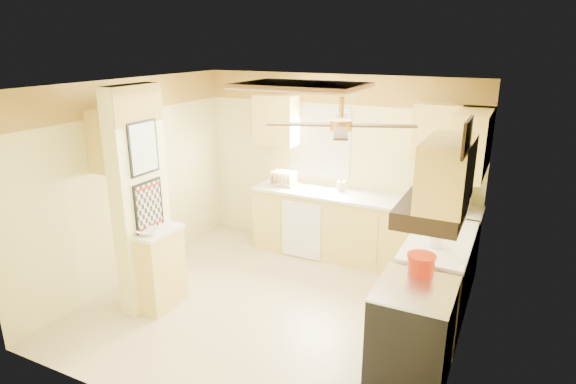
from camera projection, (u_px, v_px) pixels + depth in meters
The scene contains 34 objects.
floor at pixel (274, 306), 5.55m from camera, with size 4.00×4.00×0.00m, color #C7B28A.
ceiling at pixel (272, 85), 4.79m from camera, with size 4.00×4.00×0.00m, color white.
wall_back at pixel (336, 165), 6.80m from camera, with size 4.00×4.00×0.00m, color #EADE8F.
wall_front at pixel (152, 278), 3.55m from camera, with size 4.00×4.00×0.00m, color #EADE8F.
wall_left at pixel (132, 181), 6.01m from camera, with size 3.80×3.80×0.00m, color #EADE8F.
wall_right at pixel (469, 235), 4.33m from camera, with size 3.80×3.80×0.00m, color #EADE8F.
wallpaper_border at pixel (338, 89), 6.46m from camera, with size 4.00×0.02×0.40m, color gold.
partition_column at pixel (141, 201), 5.27m from camera, with size 0.20×0.70×2.50m, color #EADE8F.
partition_ledge at pixel (162, 270), 5.42m from camera, with size 0.25×0.55×0.90m, color #ECD168.
ledge_top at pixel (159, 232), 5.28m from camera, with size 0.28×0.58×0.04m, color silver.
lower_cabinets_back at pixel (360, 230), 6.57m from camera, with size 3.00×0.60×0.90m, color #ECD168.
lower_cabinets_right at pixel (438, 280), 5.21m from camera, with size 0.60×1.40×0.90m, color #ECD168.
countertop_back at pixel (362, 198), 6.42m from camera, with size 3.04×0.64×0.04m, color silver.
countertop_right at pixel (441, 240), 5.07m from camera, with size 0.64×1.44×0.04m, color silver.
dishwasher_panel at pixel (301, 230), 6.62m from camera, with size 0.58×0.02×0.80m, color white.
window at pixel (319, 142), 6.80m from camera, with size 0.92×0.02×1.02m.
upper_cab_back_left at pixel (276, 120), 6.82m from camera, with size 0.60×0.35×0.70m, color #ECD168.
upper_cab_back_right at pixel (452, 134), 5.81m from camera, with size 0.90×0.35×0.70m, color #ECD168.
upper_cab_right at pixel (472, 143), 5.29m from camera, with size 0.35×1.00×0.70m, color #ECD168.
upper_cab_left_wall at pixel (123, 138), 5.55m from camera, with size 0.35×0.75×0.70m, color #ECD168.
upper_cab_over_stove at pixel (447, 172), 3.72m from camera, with size 0.35×0.76×0.52m, color #ECD168.
stove at pixel (412, 334), 4.23m from camera, with size 0.68×0.77×0.92m.
range_hood at pixel (432, 211), 3.86m from camera, with size 0.50×0.76×0.14m, color black.
poster_menu at pixel (143, 148), 5.04m from camera, with size 0.02×0.42×0.57m.
poster_nashville at pixel (149, 206), 5.24m from camera, with size 0.02×0.42×0.57m.
ceiling_light_panel at pixel (302, 86), 5.19m from camera, with size 1.35×0.95×0.06m.
ceiling_fan at pixel (341, 124), 3.84m from camera, with size 1.15×1.15×0.26m.
vent_grate at pixel (467, 137), 3.25m from camera, with size 0.02×0.40×0.25m, color black.
microwave at pixel (444, 196), 5.95m from camera, with size 0.55×0.37×0.30m, color white.
bowl at pixel (148, 232), 5.15m from camera, with size 0.22×0.22×0.05m, color white.
dutch_oven at pixel (421, 264), 4.33m from camera, with size 0.26×0.26×0.17m.
kettle at pixel (436, 238), 4.82m from camera, with size 0.13×0.13×0.21m.
dish_rack at pixel (283, 180), 6.89m from camera, with size 0.35×0.26×0.20m.
utensil_crock at pixel (341, 186), 6.63m from camera, with size 0.11×0.11×0.21m.
Camera 1 is at (2.31, -4.32, 2.92)m, focal length 30.00 mm.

